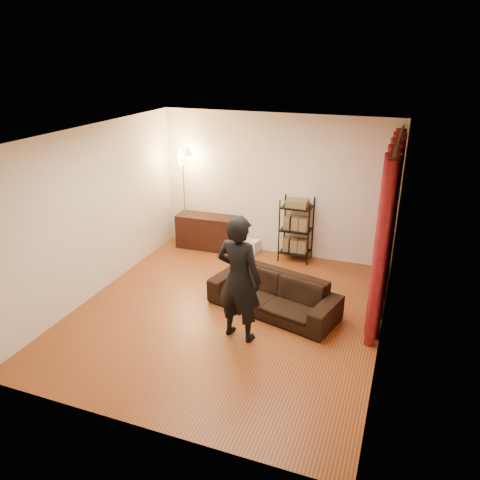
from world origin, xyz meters
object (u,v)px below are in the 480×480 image
at_px(sofa, 273,294).
at_px(wire_shelf, 296,230).
at_px(storage_boxes, 250,246).
at_px(media_cabinet, 206,232).
at_px(person, 239,279).
at_px(floor_lamp, 184,199).

distance_m(sofa, wire_shelf, 2.01).
bearing_deg(storage_boxes, media_cabinet, -174.66).
height_order(media_cabinet, storage_boxes, media_cabinet).
distance_m(media_cabinet, wire_shelf, 1.85).
relative_size(storage_boxes, wire_shelf, 0.25).
bearing_deg(person, media_cabinet, -48.12).
relative_size(sofa, media_cabinet, 1.71).
bearing_deg(floor_lamp, sofa, -37.93).
height_order(media_cabinet, floor_lamp, floor_lamp).
bearing_deg(floor_lamp, media_cabinet, 6.86).
relative_size(sofa, floor_lamp, 1.01).
height_order(person, wire_shelf, person).
bearing_deg(wire_shelf, sofa, -90.18).
height_order(sofa, media_cabinet, media_cabinet).
bearing_deg(media_cabinet, person, -59.84).
height_order(sofa, wire_shelf, wire_shelf).
height_order(media_cabinet, wire_shelf, wire_shelf).
relative_size(sofa, person, 1.11).
relative_size(sofa, storage_boxes, 6.41).
bearing_deg(media_cabinet, wire_shelf, -0.48).
relative_size(media_cabinet, floor_lamp, 0.59).
xyz_separation_m(person, floor_lamp, (-2.16, 2.70, 0.09)).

